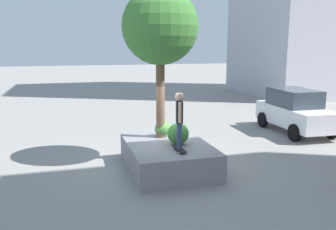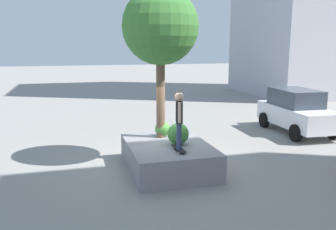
{
  "view_description": "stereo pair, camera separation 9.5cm",
  "coord_description": "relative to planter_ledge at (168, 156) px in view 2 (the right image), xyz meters",
  "views": [
    {
      "loc": [
        10.52,
        -2.99,
        3.8
      ],
      "look_at": [
        0.35,
        -0.07,
        1.72
      ],
      "focal_mm": 38.11,
      "sensor_mm": 36.0,
      "label": 1
    },
    {
      "loc": [
        10.55,
        -2.9,
        3.8
      ],
      "look_at": [
        0.35,
        -0.07,
        1.72
      ],
      "focal_mm": 38.11,
      "sensor_mm": 36.0,
      "label": 2
    }
  ],
  "objects": [
    {
      "name": "ground_plane",
      "position": [
        -0.35,
        0.07,
        -0.41
      ],
      "size": [
        120.0,
        120.0,
        0.0
      ],
      "primitive_type": "plane",
      "color": "gray"
    },
    {
      "name": "skateboarder",
      "position": [
        0.82,
        0.1,
        1.42
      ],
      "size": [
        0.54,
        0.29,
        1.62
      ],
      "color": "navy",
      "rests_on": "skateboard"
    },
    {
      "name": "police_car",
      "position": [
        -3.1,
        6.72,
        0.56
      ],
      "size": [
        4.17,
        2.07,
        1.9
      ],
      "color": "white",
      "rests_on": "ground"
    },
    {
      "name": "skateboard",
      "position": [
        0.82,
        0.1,
        0.47
      ],
      "size": [
        0.8,
        0.23,
        0.07
      ],
      "color": "black",
      "rests_on": "planter_ledge"
    },
    {
      "name": "planter_ledge",
      "position": [
        0.0,
        0.0,
        0.0
      ],
      "size": [
        3.31,
        2.44,
        0.82
      ],
      "primitive_type": "cube",
      "color": "gray",
      "rests_on": "ground"
    },
    {
      "name": "hedge_clump",
      "position": [
        -0.92,
        0.07,
        0.67
      ],
      "size": [
        0.51,
        0.51,
        0.51
      ],
      "primitive_type": "sphere",
      "color": "#4C8C3D",
      "rests_on": "planter_ledge"
    },
    {
      "name": "plaza_tree",
      "position": [
        -0.85,
        -0.01,
        3.93
      ],
      "size": [
        2.41,
        2.41,
        4.76
      ],
      "color": "brown",
      "rests_on": "planter_ledge"
    },
    {
      "name": "boxwood_shrub",
      "position": [
        0.15,
        0.28,
        0.74
      ],
      "size": [
        0.66,
        0.66,
        0.66
      ],
      "primitive_type": "sphere",
      "color": "#3D7A33",
      "rests_on": "planter_ledge"
    }
  ]
}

